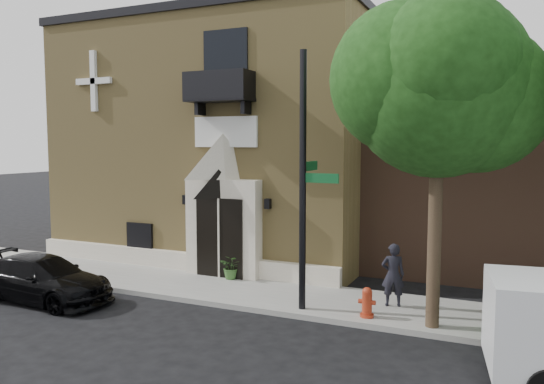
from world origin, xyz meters
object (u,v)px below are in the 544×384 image
at_px(fire_hydrant, 367,302).
at_px(pedestrian_near, 393,275).
at_px(street_sign, 304,181).
at_px(dumpster, 540,309).
at_px(black_sedan, 42,279).

relative_size(fire_hydrant, pedestrian_near, 0.45).
xyz_separation_m(street_sign, fire_hydrant, (1.72, 0.02, -3.02)).
xyz_separation_m(dumpster, pedestrian_near, (-3.52, 0.91, 0.21)).
bearing_deg(dumpster, street_sign, 171.10).
relative_size(dumpster, pedestrian_near, 1.24).
xyz_separation_m(black_sedan, fire_hydrant, (9.00, 1.97, -0.12)).
bearing_deg(street_sign, dumpster, 5.21).
relative_size(black_sedan, dumpster, 2.10).
relative_size(street_sign, fire_hydrant, 8.83).
relative_size(black_sedan, street_sign, 0.66).
xyz_separation_m(street_sign, dumpster, (5.64, 0.30, -2.75)).
height_order(black_sedan, pedestrian_near, pedestrian_near).
height_order(dumpster, pedestrian_near, pedestrian_near).
height_order(street_sign, fire_hydrant, street_sign).
distance_m(dumpster, pedestrian_near, 3.64).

